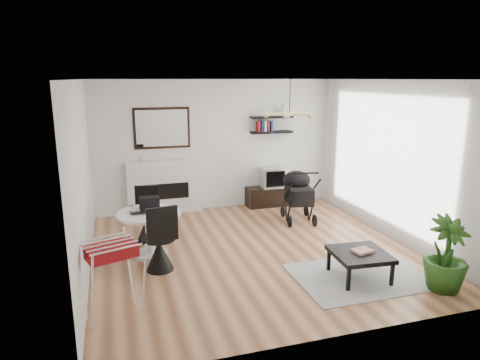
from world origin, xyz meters
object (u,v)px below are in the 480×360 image
object	(u,v)px
crt_tv	(272,177)
drying_rack	(112,278)
tv_console	(272,196)
stroller	(298,197)
coffee_table	(360,255)
potted_plant	(446,254)
fireplace	(164,181)
dining_table	(149,227)

from	to	relation	value
crt_tv	drying_rack	size ratio (longest dim) A/B	0.53
tv_console	stroller	distance (m)	1.11
coffee_table	potted_plant	xyz separation A→B (m)	(0.88, -0.60, 0.15)
crt_tv	tv_console	bearing A→B (deg)	98.96
drying_rack	potted_plant	distance (m)	4.19
drying_rack	stroller	bearing A→B (deg)	18.34
drying_rack	potted_plant	world-z (taller)	potted_plant
fireplace	potted_plant	size ratio (longest dim) A/B	2.18
stroller	crt_tv	bearing A→B (deg)	107.16
dining_table	coffee_table	size ratio (longest dim) A/B	1.24
potted_plant	coffee_table	bearing A→B (deg)	145.59
dining_table	drying_rack	world-z (taller)	drying_rack
crt_tv	dining_table	xyz separation A→B (m)	(-2.80, -2.02, -0.16)
dining_table	stroller	bearing A→B (deg)	17.86
dining_table	drying_rack	xyz separation A→B (m)	(-0.57, -1.65, 0.02)
crt_tv	dining_table	world-z (taller)	crt_tv
tv_console	crt_tv	world-z (taller)	crt_tv
dining_table	coffee_table	xyz separation A→B (m)	(2.70, -1.63, -0.13)
fireplace	dining_table	xyz separation A→B (m)	(-0.51, -2.15, -0.21)
potted_plant	drying_rack	bearing A→B (deg)	172.09
drying_rack	potted_plant	size ratio (longest dim) A/B	0.94
crt_tv	stroller	xyz separation A→B (m)	(0.13, -1.07, -0.17)
fireplace	dining_table	size ratio (longest dim) A/B	2.21
fireplace	stroller	size ratio (longest dim) A/B	2.00
stroller	drying_rack	bearing A→B (deg)	-133.15
stroller	potted_plant	world-z (taller)	stroller
coffee_table	dining_table	bearing A→B (deg)	148.94
drying_rack	stroller	xyz separation A→B (m)	(3.50, 2.60, -0.03)
drying_rack	crt_tv	bearing A→B (deg)	29.20
drying_rack	stroller	world-z (taller)	stroller
drying_rack	coffee_table	world-z (taller)	drying_rack
drying_rack	tv_console	bearing A→B (deg)	29.23
drying_rack	fireplace	bearing A→B (deg)	55.93
crt_tv	stroller	world-z (taller)	stroller
crt_tv	stroller	distance (m)	1.09
stroller	potted_plant	distance (m)	3.24
drying_rack	coffee_table	distance (m)	3.27
coffee_table	crt_tv	bearing A→B (deg)	88.37
tv_console	drying_rack	xyz separation A→B (m)	(-3.37, -3.68, 0.28)
fireplace	coffee_table	world-z (taller)	fireplace
crt_tv	potted_plant	size ratio (longest dim) A/B	0.50
crt_tv	fireplace	bearing A→B (deg)	176.70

